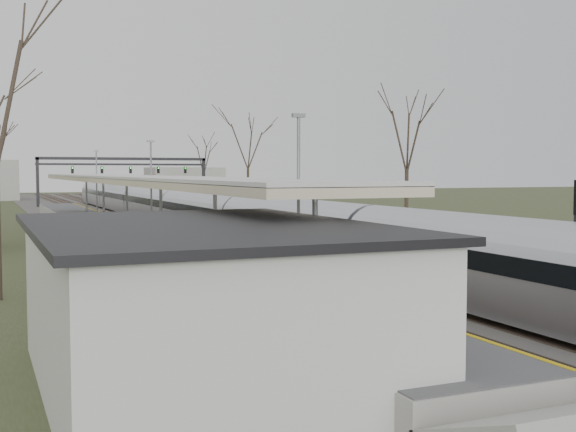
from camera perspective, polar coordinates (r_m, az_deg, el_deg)
name	(u,v)px	position (r m, az deg, el deg)	size (l,w,h in m)	color
track_bed	(189,221)	(63.11, -7.79, -0.37)	(24.00, 160.00, 0.22)	#474442
platform	(116,236)	(44.00, -13.42, -1.55)	(3.50, 69.00, 1.00)	#9E9B93
canopy	(130,179)	(39.39, -12.36, 2.87)	(4.10, 50.00, 3.11)	slate
station_building	(201,310)	(14.52, -6.89, -7.35)	(6.00, 9.00, 3.20)	silver
signal_gantry	(125,167)	(92.22, -12.79, 3.82)	(21.00, 0.59, 6.08)	black
tree_east_far	(407,133)	(56.69, 9.39, 6.48)	(5.00, 5.00, 10.30)	#2D231C
train_near	(178,209)	(55.88, -8.71, 0.58)	(2.62, 90.21, 3.05)	#ACAEB7
train_far	(155,193)	(94.88, -10.46, 1.77)	(2.62, 60.21, 3.05)	#ACAEB7
passenger	(318,272)	(18.49, 2.37, -4.41)	(0.57, 0.37, 1.56)	navy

